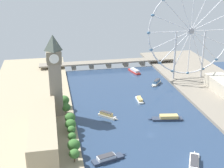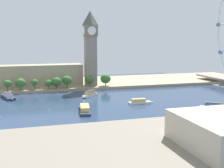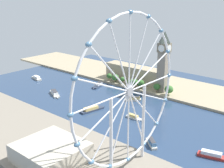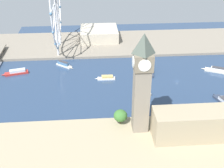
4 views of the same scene
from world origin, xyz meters
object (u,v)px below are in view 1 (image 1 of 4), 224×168
tour_boat_1 (108,158)px  tour_boat_5 (167,118)px  parliament_block (43,132)px  tour_boat_0 (107,115)px  tour_boat_6 (139,99)px  river_bridge (108,63)px  tour_boat_7 (134,71)px  ferris_wheel (191,32)px  tour_boat_3 (194,163)px  tour_boat_4 (156,82)px  clock_tower (55,74)px

tour_boat_1 → tour_boat_5: tour_boat_5 is taller
parliament_block → tour_boat_0: parliament_block is taller
tour_boat_1 → tour_boat_6: tour_boat_1 is taller
river_bridge → tour_boat_7: size_ratio=6.88×
ferris_wheel → tour_boat_5: size_ratio=3.39×
tour_boat_7 → parliament_block: bearing=129.7°
river_bridge → tour_boat_5: (24.86, -180.77, -4.05)m
ferris_wheel → tour_boat_3: size_ratio=3.74×
parliament_block → river_bridge: 228.03m
tour_boat_3 → tour_boat_5: 75.79m
tour_boat_3 → tour_boat_4: size_ratio=1.53×
clock_tower → tour_boat_5: 117.06m
clock_tower → river_bridge: size_ratio=0.40×
ferris_wheel → tour_boat_4: (-45.04, -8.01, -61.38)m
parliament_block → tour_boat_7: size_ratio=3.25×
river_bridge → tour_boat_6: 131.74m
clock_tower → river_bridge: 176.53m
tour_boat_6 → tour_boat_7: tour_boat_7 is taller
parliament_block → tour_boat_4: parliament_block is taller
clock_tower → river_bridge: (80.39, 152.35, -38.61)m
ferris_wheel → tour_boat_5: ferris_wheel is taller
ferris_wheel → tour_boat_5: 138.05m
tour_boat_5 → tour_boat_6: (-14.38, 49.52, -0.27)m
tour_boat_5 → tour_boat_4: bearing=-93.1°
clock_tower → tour_boat_7: size_ratio=2.74×
clock_tower → tour_boat_4: size_ratio=3.85×
tour_boat_6 → tour_boat_3: bearing=-174.9°
tour_boat_3 → tour_boat_6: bearing=29.7°
tour_boat_3 → tour_boat_0: bearing=54.8°
clock_tower → tour_boat_5: size_ratio=2.28×
tour_boat_0 → tour_boat_6: (42.61, 32.84, -0.60)m
clock_tower → tour_boat_0: 65.25m
ferris_wheel → tour_boat_0: bearing=-144.6°
tour_boat_5 → tour_boat_7: 147.14m
tour_boat_5 → tour_boat_7: tour_boat_7 is taller
parliament_block → tour_boat_3: size_ratio=2.99×
tour_boat_3 → river_bridge: bearing=30.2°
tour_boat_6 → tour_boat_0: bearing=129.2°
ferris_wheel → tour_boat_1: ferris_wheel is taller
parliament_block → tour_boat_6: (104.00, 76.54, -12.62)m
tour_boat_7 → tour_boat_4: bearing=-177.8°
river_bridge → tour_boat_1: bearing=-100.8°
clock_tower → river_bridge: clock_tower is taller
clock_tower → tour_boat_3: size_ratio=2.52×
ferris_wheel → tour_boat_6: size_ratio=5.46×
tour_boat_1 → clock_tower: bearing=96.1°
parliament_block → tour_boat_0: bearing=35.4°
tour_boat_5 → ferris_wheel: bearing=-113.1°
parliament_block → tour_boat_1: size_ratio=3.16×
tour_boat_4 → tour_boat_7: tour_boat_4 is taller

